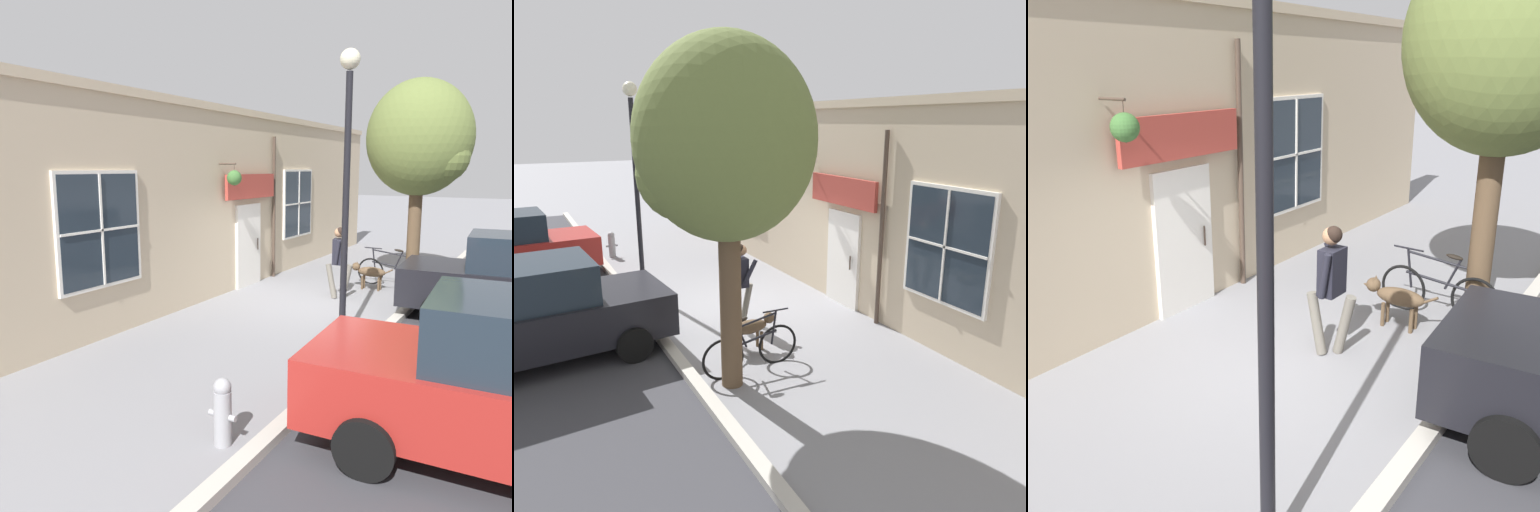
# 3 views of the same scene
# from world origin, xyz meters

# --- Properties ---
(ground_plane) EXTENTS (90.00, 90.00, 0.00)m
(ground_plane) POSITION_xyz_m (0.00, 0.00, 0.00)
(ground_plane) COLOR gray
(storefront_facade) EXTENTS (0.95, 18.00, 4.41)m
(storefront_facade) POSITION_xyz_m (-2.34, 0.00, 2.22)
(storefront_facade) COLOR #C6B293
(storefront_facade) RESTS_ON ground_plane
(pedestrian_walking) EXTENTS (0.61, 0.55, 1.67)m
(pedestrian_walking) POSITION_xyz_m (0.32, 0.67, 1.00)
(pedestrian_walking) COLOR #6B665B
(pedestrian_walking) RESTS_ON ground_plane
(dog_on_leash) EXTENTS (1.10, 0.29, 0.68)m
(dog_on_leash) POSITION_xyz_m (0.65, 1.86, 0.45)
(dog_on_leash) COLOR brown
(dog_on_leash) RESTS_ON ground_plane
(street_tree_by_curb) EXTENTS (2.58, 2.32, 5.15)m
(street_tree_by_curb) POSITION_xyz_m (1.54, 2.79, 3.65)
(street_tree_by_curb) COLOR brown
(street_tree_by_curb) RESTS_ON ground_plane
(leaning_bicycle) EXTENTS (1.74, 0.17, 1.00)m
(leaning_bicycle) POSITION_xyz_m (1.00, 2.54, 0.38)
(leaning_bicycle) COLOR black
(leaning_bicycle) RESTS_ON ground_plane
(street_lamp) EXTENTS (0.32, 0.32, 4.83)m
(street_lamp) POSITION_xyz_m (1.55, -2.30, 3.16)
(street_lamp) COLOR black
(street_lamp) RESTS_ON ground_plane
(fire_hydrant) EXTENTS (0.34, 0.20, 0.77)m
(fire_hydrant) POSITION_xyz_m (1.58, -5.90, 0.40)
(fire_hydrant) COLOR #99999E
(fire_hydrant) RESTS_ON ground_plane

